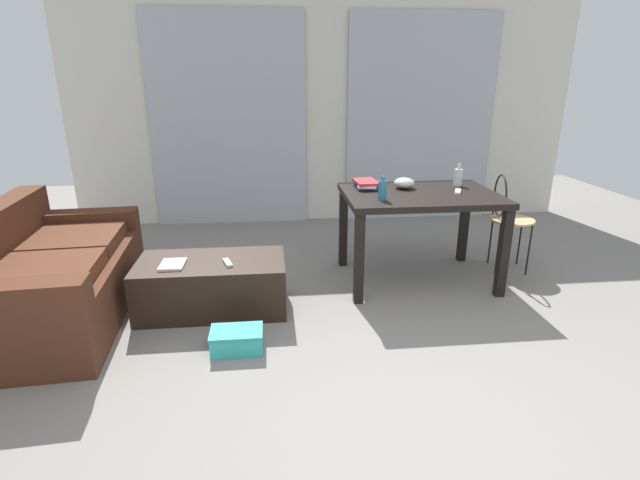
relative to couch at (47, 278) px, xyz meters
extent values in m
plane|color=gray|center=(2.27, 0.12, -0.31)|extent=(9.10, 9.10, 0.00)
cube|color=silver|center=(2.27, 2.42, 0.99)|extent=(5.84, 0.10, 2.60)
cube|color=#B2B7BC|center=(1.15, 2.33, 0.87)|extent=(1.75, 0.03, 2.37)
cube|color=#B2B7BC|center=(3.39, 2.33, 0.87)|extent=(1.75, 0.03, 2.37)
cube|color=#4C2819|center=(0.04, 0.00, -0.10)|extent=(1.03, 1.78, 0.43)
cube|color=#4C2819|center=(-0.01, 0.76, 0.20)|extent=(0.92, 0.26, 0.17)
cube|color=#4C2819|center=(0.10, -0.75, 0.20)|extent=(0.92, 0.26, 0.17)
cube|color=#552D1C|center=(0.07, 0.33, 0.16)|extent=(0.71, 0.67, 0.10)
cube|color=#552D1C|center=(0.12, -0.32, 0.16)|extent=(0.71, 0.67, 0.10)
cube|color=black|center=(1.14, 0.04, -0.12)|extent=(1.08, 0.57, 0.38)
cube|color=black|center=(2.82, 0.41, 0.43)|extent=(1.24, 0.89, 0.05)
cube|color=black|center=(2.24, 0.02, 0.05)|extent=(0.07, 0.07, 0.72)
cube|color=black|center=(3.39, 0.02, 0.05)|extent=(0.07, 0.07, 0.72)
cube|color=black|center=(2.24, 0.81, 0.05)|extent=(0.07, 0.07, 0.72)
cube|color=black|center=(3.39, 0.81, 0.05)|extent=(0.07, 0.07, 0.72)
cylinder|color=tan|center=(3.72, 0.55, 0.15)|extent=(0.38, 0.38, 0.02)
cylinder|color=black|center=(3.82, 0.40, -0.08)|extent=(0.02, 0.02, 0.46)
cylinder|color=black|center=(3.87, 0.66, -0.08)|extent=(0.02, 0.02, 0.46)
cylinder|color=black|center=(3.56, 0.45, -0.08)|extent=(0.02, 0.02, 0.46)
cylinder|color=black|center=(3.62, 0.71, -0.08)|extent=(0.02, 0.02, 0.46)
torus|color=black|center=(3.59, 0.58, 0.37)|extent=(0.09, 0.37, 0.37)
cylinder|color=black|center=(3.56, 0.42, 0.27)|extent=(0.02, 0.02, 0.21)
cylinder|color=black|center=(3.62, 0.74, 0.27)|extent=(0.02, 0.02, 0.21)
cylinder|color=beige|center=(3.22, 0.63, 0.53)|extent=(0.07, 0.07, 0.14)
cylinder|color=beige|center=(3.22, 0.63, 0.62)|extent=(0.03, 0.03, 0.04)
cylinder|color=teal|center=(2.45, 0.21, 0.53)|extent=(0.06, 0.06, 0.15)
cylinder|color=teal|center=(2.45, 0.21, 0.62)|extent=(0.03, 0.03, 0.04)
ellipsoid|color=beige|center=(2.73, 0.58, 0.50)|extent=(0.17, 0.17, 0.09)
cube|color=#33519E|center=(2.42, 0.63, 0.47)|extent=(0.19, 0.21, 0.02)
cube|color=silver|center=(2.41, 0.63, 0.48)|extent=(0.20, 0.30, 0.02)
cube|color=red|center=(2.41, 0.63, 0.51)|extent=(0.20, 0.28, 0.02)
cube|color=#B7B7B2|center=(3.12, 0.37, 0.46)|extent=(0.11, 0.17, 0.02)
cube|color=#B7B7B2|center=(1.27, -0.04, 0.08)|extent=(0.09, 0.16, 0.02)
cube|color=silver|center=(0.88, -0.04, 0.08)|extent=(0.17, 0.22, 0.02)
cube|color=#33B2AD|center=(1.35, -0.58, -0.25)|extent=(0.32, 0.22, 0.12)
cube|color=teal|center=(1.35, -0.58, -0.18)|extent=(0.33, 0.22, 0.02)
camera|label=1|loc=(1.60, -3.29, 1.34)|focal=26.75mm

